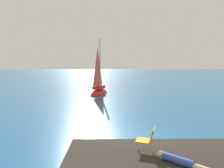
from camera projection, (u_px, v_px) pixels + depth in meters
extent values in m
plane|color=#236093|center=(136.00, 140.00, 10.03)|extent=(160.00, 160.00, 0.00)
cube|color=#2A2B27|center=(118.00, 156.00, 8.39)|extent=(0.93, 0.99, 0.53)
cube|color=#2D2824|center=(106.00, 152.00, 8.75)|extent=(0.90, 0.97, 0.54)
ellipsoid|color=red|center=(99.00, 94.00, 23.45)|extent=(2.34, 3.75, 1.22)
cube|color=red|center=(99.00, 87.00, 23.36)|extent=(1.32, 1.75, 0.40)
cylinder|color=#B7B7BC|center=(100.00, 64.00, 23.38)|extent=(0.13, 0.13, 5.55)
cylinder|color=#B2B2B7|center=(96.00, 86.00, 22.62)|extent=(0.84, 2.13, 0.11)
pyramid|color=#DB4C38|center=(98.00, 66.00, 22.83)|extent=(0.66, 1.70, 4.22)
cylinder|color=#334CB2|center=(178.00, 160.00, 6.13)|extent=(0.84, 0.77, 0.24)
sphere|color=beige|center=(161.00, 154.00, 6.49)|extent=(0.22, 0.22, 0.22)
cube|color=orange|center=(144.00, 141.00, 7.02)|extent=(0.64, 0.61, 0.04)
cube|color=orange|center=(152.00, 135.00, 6.91)|extent=(0.29, 0.50, 0.45)
cylinder|color=silver|center=(138.00, 145.00, 7.10)|extent=(0.04, 0.04, 0.35)
cylinder|color=silver|center=(152.00, 147.00, 6.96)|extent=(0.04, 0.04, 0.35)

